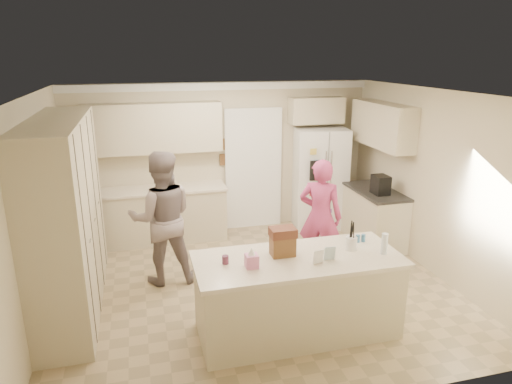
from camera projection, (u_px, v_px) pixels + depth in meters
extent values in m
cube|color=tan|center=(255.00, 288.00, 6.22)|extent=(5.20, 4.60, 0.02)
cube|color=white|center=(255.00, 92.00, 5.45)|extent=(5.20, 4.60, 0.02)
cube|color=beige|center=(222.00, 158.00, 7.97)|extent=(5.20, 0.02, 2.60)
cube|color=beige|center=(327.00, 280.00, 3.70)|extent=(5.20, 0.02, 2.60)
cube|color=beige|center=(34.00, 214.00, 5.21)|extent=(0.02, 4.60, 2.60)
cube|color=beige|center=(433.00, 183.00, 6.46)|extent=(0.02, 4.60, 2.60)
cube|color=white|center=(221.00, 86.00, 7.57)|extent=(5.20, 0.08, 0.12)
cube|color=beige|center=(67.00, 216.00, 5.50)|extent=(0.60, 2.60, 2.35)
cube|color=beige|center=(159.00, 216.00, 7.66)|extent=(2.20, 0.60, 0.88)
cube|color=#EDE4C9|center=(158.00, 190.00, 7.52)|extent=(2.24, 0.63, 0.04)
cube|color=beige|center=(153.00, 128.00, 7.35)|extent=(2.20, 0.35, 0.80)
cube|color=black|center=(253.00, 170.00, 8.15)|extent=(0.90, 0.06, 2.10)
cube|color=white|center=(254.00, 171.00, 8.12)|extent=(1.02, 0.03, 2.22)
cube|color=brown|center=(224.00, 144.00, 7.87)|extent=(0.15, 0.02, 0.20)
cube|color=brown|center=(224.00, 160.00, 7.95)|extent=(0.15, 0.02, 0.20)
cube|color=white|center=(319.00, 178.00, 8.21)|extent=(0.99, 0.82, 1.80)
cube|color=gray|center=(327.00, 183.00, 7.88)|extent=(0.02, 0.02, 1.78)
cube|color=black|center=(316.00, 170.00, 7.75)|extent=(0.22, 0.03, 0.35)
cylinder|color=silver|center=(325.00, 175.00, 7.81)|extent=(0.02, 0.02, 0.85)
cylinder|color=silver|center=(331.00, 175.00, 7.83)|extent=(0.02, 0.02, 0.85)
cube|color=beige|center=(316.00, 110.00, 7.96)|extent=(0.95, 0.35, 0.45)
cube|color=beige|center=(374.00, 218.00, 7.57)|extent=(0.60, 1.20, 0.88)
cube|color=#2D2B28|center=(376.00, 191.00, 7.43)|extent=(0.63, 1.24, 0.04)
cube|color=beige|center=(382.00, 125.00, 7.34)|extent=(0.35, 1.50, 0.70)
cube|color=black|center=(381.00, 185.00, 7.19)|extent=(0.22, 0.28, 0.30)
cube|color=beige|center=(297.00, 297.00, 5.12)|extent=(2.20, 0.90, 0.88)
cube|color=#EDE4C9|center=(298.00, 259.00, 4.98)|extent=(2.28, 0.96, 0.05)
cylinder|color=white|center=(351.00, 243.00, 5.16)|extent=(0.13, 0.13, 0.15)
cube|color=pink|center=(252.00, 261.00, 4.73)|extent=(0.13, 0.13, 0.14)
cone|color=white|center=(252.00, 251.00, 4.70)|extent=(0.08, 0.08, 0.08)
cube|color=brown|center=(283.00, 246.00, 5.00)|extent=(0.26, 0.18, 0.22)
cube|color=#592D1E|center=(283.00, 232.00, 4.95)|extent=(0.28, 0.20, 0.10)
cylinder|color=#59263F|center=(225.00, 260.00, 4.82)|extent=(0.07, 0.07, 0.09)
cube|color=white|center=(318.00, 257.00, 4.80)|extent=(0.12, 0.06, 0.16)
cube|color=silver|center=(330.00, 253.00, 4.89)|extent=(0.12, 0.05, 0.16)
cylinder|color=silver|center=(384.00, 244.00, 5.03)|extent=(0.07, 0.07, 0.24)
cylinder|color=#346895|center=(358.00, 239.00, 5.36)|extent=(0.05, 0.05, 0.09)
cylinder|color=#346895|center=(363.00, 238.00, 5.38)|extent=(0.05, 0.05, 0.09)
imported|color=gray|center=(162.00, 218.00, 6.15)|extent=(0.91, 0.72, 1.85)
imported|color=#BC398A|center=(320.00, 217.00, 6.46)|extent=(0.73, 0.67, 1.68)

